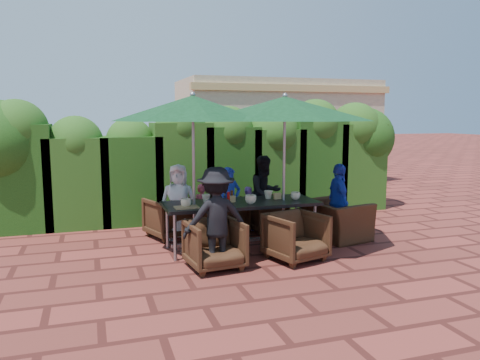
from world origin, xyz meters
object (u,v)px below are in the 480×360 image
object	(u,v)px
chair_near_right	(296,234)
chair_end_right	(336,214)
umbrella_right	(285,109)
chair_far_mid	(223,215)
umbrella_left	(193,109)
chair_far_left	(171,215)
chair_near_left	(215,242)
dining_table	(241,206)
chair_far_right	(264,211)

from	to	relation	value
chair_near_right	chair_end_right	world-z (taller)	chair_end_right
chair_end_right	chair_near_right	bearing A→B (deg)	115.76
umbrella_right	chair_far_mid	xyz separation A→B (m)	(-0.76, 0.93, -1.85)
umbrella_left	chair_end_right	size ratio (longest dim) A/B	2.44
chair_far_left	chair_end_right	world-z (taller)	chair_end_right
umbrella_left	chair_near_left	xyz separation A→B (m)	(0.10, -0.86, -1.84)
umbrella_right	chair_near_left	size ratio (longest dim) A/B	3.76
umbrella_right	chair_near_left	distance (m)	2.43
dining_table	chair_near_right	xyz separation A→B (m)	(0.57, -0.86, -0.29)
chair_far_left	umbrella_right	bearing A→B (deg)	127.16
chair_near_left	chair_far_mid	bearing A→B (deg)	64.19
chair_far_mid	chair_near_left	size ratio (longest dim) A/B	0.97
chair_far_right	chair_end_right	distance (m)	1.37
dining_table	chair_far_mid	world-z (taller)	dining_table
umbrella_left	chair_end_right	distance (m)	3.05
umbrella_left	chair_far_right	bearing A→B (deg)	33.06
dining_table	chair_far_mid	size ratio (longest dim) A/B	3.39
chair_far_left	chair_end_right	distance (m)	2.87
chair_far_left	chair_far_right	bearing A→B (deg)	159.16
chair_far_right	chair_near_right	bearing A→B (deg)	70.51
umbrella_left	chair_far_left	size ratio (longest dim) A/B	3.18
chair_far_mid	umbrella_right	bearing A→B (deg)	105.22
umbrella_left	umbrella_right	distance (m)	1.47
chair_far_mid	chair_end_right	size ratio (longest dim) A/B	0.72
dining_table	umbrella_right	xyz separation A→B (m)	(0.70, -0.06, 1.54)
chair_far_left	chair_far_right	size ratio (longest dim) A/B	1.09
chair_far_right	chair_near_right	world-z (taller)	chair_near_right
umbrella_left	dining_table	bearing A→B (deg)	0.45
umbrella_right	chair_near_right	world-z (taller)	umbrella_right
umbrella_left	chair_end_right	bearing A→B (deg)	0.52
chair_far_left	chair_far_mid	world-z (taller)	chair_far_left
chair_far_left	chair_far_mid	distance (m)	0.91
dining_table	chair_far_right	world-z (taller)	dining_table
chair_near_left	chair_end_right	size ratio (longest dim) A/B	0.74
dining_table	chair_near_right	size ratio (longest dim) A/B	3.18
chair_far_mid	chair_near_right	bearing A→B (deg)	85.85
dining_table	chair_far_left	world-z (taller)	chair_far_left
umbrella_left	chair_far_left	bearing A→B (deg)	100.52
chair_far_right	chair_end_right	world-z (taller)	chair_end_right
chair_far_mid	chair_near_left	world-z (taller)	chair_near_left
chair_far_mid	chair_near_right	xyz separation A→B (m)	(0.63, -1.73, 0.02)
umbrella_left	chair_near_left	distance (m)	2.03
chair_far_left	chair_far_right	xyz separation A→B (m)	(1.72, -0.04, -0.03)
umbrella_right	chair_near_right	bearing A→B (deg)	-99.70
dining_table	umbrella_right	size ratio (longest dim) A/B	0.87
chair_near_left	chair_end_right	distance (m)	2.55
dining_table	chair_far_right	distance (m)	1.29
chair_near_right	chair_far_left	bearing A→B (deg)	112.66
chair_near_left	chair_far_right	bearing A→B (deg)	45.77
chair_far_left	chair_near_right	xyz separation A→B (m)	(1.52, -1.89, -0.00)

